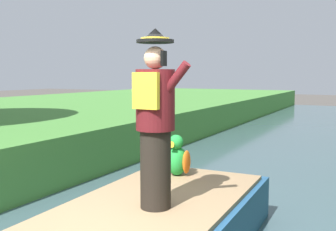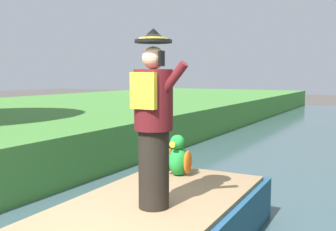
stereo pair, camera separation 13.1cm
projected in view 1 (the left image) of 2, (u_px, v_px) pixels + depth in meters
The scene contains 2 objects.
person_pirate at pixel (155, 120), 4.05m from camera, with size 0.61×0.42×1.85m.
parrot_plush at pixel (177, 158), 5.44m from camera, with size 0.36×0.35×0.57m.
Camera 1 is at (2.11, -2.81, 2.10)m, focal length 42.34 mm.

